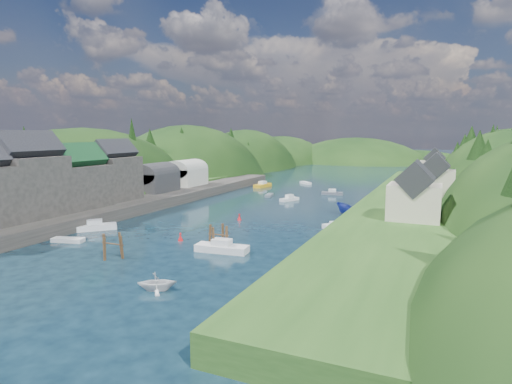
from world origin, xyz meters
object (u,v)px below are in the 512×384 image
at_px(channel_buoy_near, 180,237).
at_px(channel_buoy_far, 239,217).
at_px(piling_cluster_far, 218,239).
at_px(piling_cluster_near, 113,248).

bearing_deg(channel_buoy_near, channel_buoy_far, 85.46).
bearing_deg(channel_buoy_far, piling_cluster_far, -72.28).
relative_size(piling_cluster_near, channel_buoy_near, 3.00).
distance_m(piling_cluster_near, channel_buoy_far, 25.59).
height_order(piling_cluster_near, piling_cluster_far, piling_cluster_far).
xyz_separation_m(piling_cluster_near, channel_buoy_near, (2.87, 9.72, -0.60)).
height_order(piling_cluster_far, channel_buoy_near, piling_cluster_far).
height_order(piling_cluster_near, channel_buoy_near, piling_cluster_near).
distance_m(channel_buoy_near, channel_buoy_far, 15.58).
xyz_separation_m(channel_buoy_near, channel_buoy_far, (1.23, 15.53, 0.00)).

